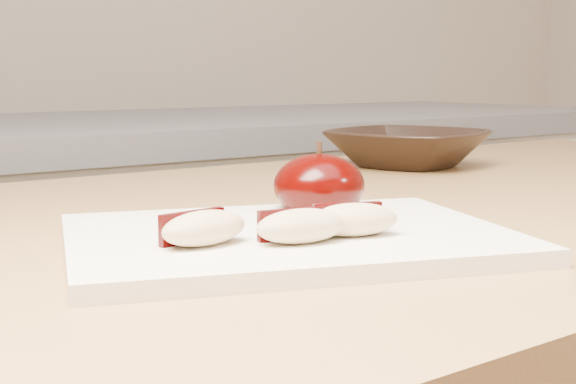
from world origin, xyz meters
TOP-DOWN VIEW (x-y plane):
  - cutting_board at (-0.08, 0.40)m, footprint 0.33×0.29m
  - apple_half at (-0.01, 0.45)m, footprint 0.09×0.09m
  - apple_wedge_a at (-0.14, 0.39)m, footprint 0.06×0.03m
  - apple_wedge_b at (-0.09, 0.36)m, footprint 0.06×0.04m
  - apple_wedge_c at (-0.05, 0.36)m, footprint 0.06×0.05m
  - bowl at (0.32, 0.68)m, footprint 0.23×0.23m

SIDE VIEW (x-z plane):
  - cutting_board at x=-0.08m, z-range 0.90..0.91m
  - apple_wedge_a at x=-0.14m, z-range 0.91..0.93m
  - apple_wedge_b at x=-0.09m, z-range 0.91..0.93m
  - apple_wedge_c at x=-0.05m, z-range 0.91..0.93m
  - bowl at x=0.32m, z-range 0.90..0.95m
  - apple_half at x=-0.01m, z-range 0.90..0.96m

